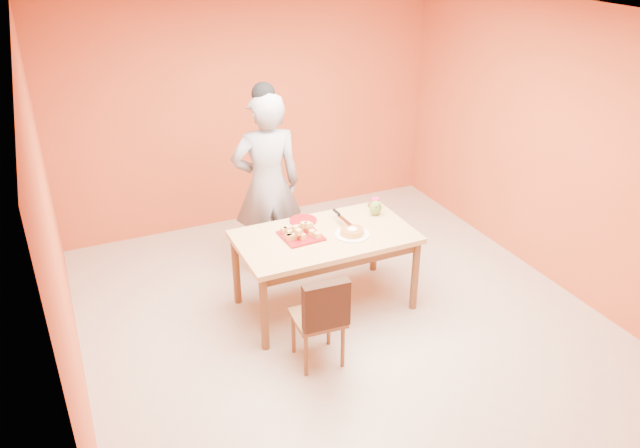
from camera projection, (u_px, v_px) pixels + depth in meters
name	position (u px, v px, depth m)	size (l,w,h in m)	color
floor	(346.00, 324.00, 5.69)	(5.00, 5.00, 0.00)	beige
ceiling	(353.00, 16.00, 4.47)	(5.00, 5.00, 0.00)	silver
wall_back	(251.00, 109.00, 7.12)	(4.50, 4.50, 0.00)	#D15A30
wall_left	(55.00, 243.00, 4.26)	(5.00, 5.00, 0.00)	#D15A30
wall_right	(561.00, 150.00, 5.91)	(5.00, 5.00, 0.00)	#D15A30
dining_table	(325.00, 244.00, 5.67)	(1.60, 0.90, 0.76)	tan
dining_chair	(319.00, 316.00, 5.04)	(0.42, 0.48, 0.86)	brown
pastry_pile	(301.00, 230.00, 5.56)	(0.31, 0.31, 0.10)	#E7BF62
person	(267.00, 186.00, 6.15)	(0.69, 0.45, 1.90)	gray
pastry_platter	(301.00, 236.00, 5.59)	(0.34, 0.34, 0.02)	maroon
red_dinner_plate	(303.00, 220.00, 5.87)	(0.26, 0.26, 0.02)	maroon
white_cake_plate	(352.00, 234.00, 5.62)	(0.31, 0.31, 0.01)	silver
sponge_cake	(352.00, 232.00, 5.61)	(0.21, 0.21, 0.05)	gold
cake_server	(344.00, 220.00, 5.74)	(0.04, 0.23, 0.01)	silver
egg_ornament	(376.00, 208.00, 5.96)	(0.12, 0.10, 0.15)	olive
magenta_glass	(375.00, 203.00, 6.10)	(0.08, 0.08, 0.11)	#D82050
checker_tin	(373.00, 205.00, 6.16)	(0.10, 0.10, 0.03)	#37240F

